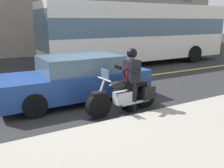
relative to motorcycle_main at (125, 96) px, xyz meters
name	(u,v)px	position (x,y,z in m)	size (l,w,h in m)	color
ground_plane	(93,100)	(0.33, -1.38, -0.45)	(80.00, 80.00, 0.00)	#28282B
lane_center_stripe	(70,86)	(0.33, -3.38, -0.45)	(60.00, 0.16, 0.01)	#E5DB4C
motorcycle_main	(125,96)	(0.00, 0.00, 0.00)	(2.22, 0.67, 1.26)	black
rider_main	(131,74)	(-0.19, -0.01, 0.58)	(0.64, 0.57, 1.74)	black
bus_near	(139,31)	(-4.89, -6.22, 1.42)	(11.05, 2.70, 3.30)	white
car_silver	(76,79)	(0.75, -1.65, 0.24)	(4.60, 1.92, 1.40)	navy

